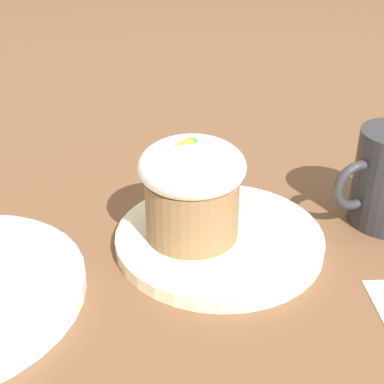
# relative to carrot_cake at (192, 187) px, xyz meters

# --- Properties ---
(ground_plane) EXTENTS (4.00, 4.00, 0.00)m
(ground_plane) POSITION_rel_carrot_cake_xyz_m (-0.03, 0.01, -0.07)
(ground_plane) COLOR brown
(dessert_plate) EXTENTS (0.22, 0.22, 0.01)m
(dessert_plate) POSITION_rel_carrot_cake_xyz_m (-0.03, 0.01, -0.06)
(dessert_plate) COLOR beige
(dessert_plate) RESTS_ON ground_plane
(carrot_cake) EXTENTS (0.11, 0.11, 0.11)m
(carrot_cake) POSITION_rel_carrot_cake_xyz_m (0.00, 0.00, 0.00)
(carrot_cake) COLOR olive
(carrot_cake) RESTS_ON dessert_plate
(spoon) EXTENTS (0.09, 0.12, 0.01)m
(spoon) POSITION_rel_carrot_cake_xyz_m (-0.03, 0.01, -0.05)
(spoon) COLOR silver
(spoon) RESTS_ON dessert_plate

